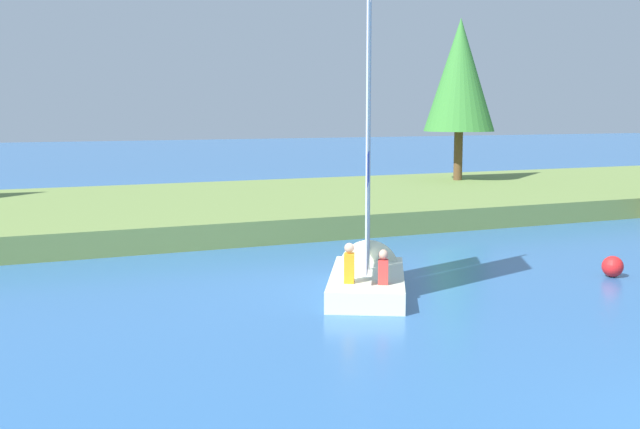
# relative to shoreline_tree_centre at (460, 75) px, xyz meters

# --- Properties ---
(shore_bank) EXTENTS (80.00, 12.98, 0.72)m
(shore_bank) POSITION_rel_shoreline_tree_centre_xyz_m (-11.71, -2.69, -5.04)
(shore_bank) COLOR olive
(shore_bank) RESTS_ON ground
(shoreline_tree_centre) EXTENTS (3.16, 3.16, 7.20)m
(shoreline_tree_centre) POSITION_rel_shoreline_tree_centre_xyz_m (0.00, 0.00, 0.00)
(shoreline_tree_centre) COLOR brown
(shoreline_tree_centre) RESTS_ON shore_bank
(sailboat) EXTENTS (3.39, 4.48, 6.86)m
(sailboat) POSITION_rel_shoreline_tree_centre_xyz_m (-12.59, -15.02, -4.90)
(sailboat) COLOR silver
(sailboat) RESTS_ON ground
(channel_buoy) EXTENTS (0.49, 0.49, 0.49)m
(channel_buoy) POSITION_rel_shoreline_tree_centre_xyz_m (-7.00, -16.55, -5.15)
(channel_buoy) COLOR red
(channel_buoy) RESTS_ON ground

